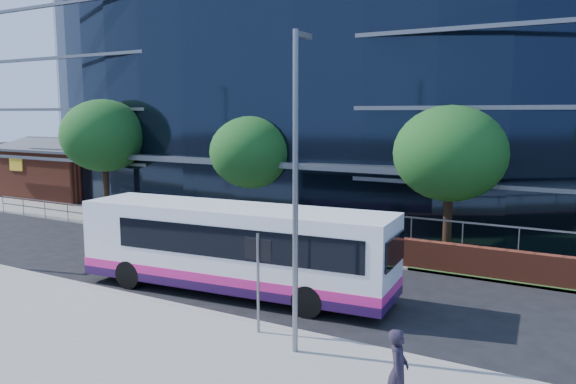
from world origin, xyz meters
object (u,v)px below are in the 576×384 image
Objects in this scene: brick_pavilion at (67,171)px; tree_far_a at (104,136)px; tree_far_b at (252,152)px; streetlight_east at (296,185)px; street_sign at (258,262)px; tree_far_c at (450,154)px; city_bus at (236,248)px; pedestrian at (398,371)px.

brick_pavilion is 10.48m from tree_far_a.
streetlight_east reaches higher than tree_far_b.
streetlight_east is at bearing -21.36° from street_sign.
brick_pavilion is at bearing 153.45° from tree_far_a.
tree_far_a is at bearing 180.00° from tree_far_c.
tree_far_b is 10.02m from tree_far_c.
streetlight_east is 6.17m from city_bus.
pedestrian is at bearing -25.92° from streetlight_east.
tree_far_a is 16.96m from city_bus.
tree_far_a is 1.15× the size of tree_far_b.
street_sign reaches higher than pedestrian.
tree_far_c is at bearing -8.82° from brick_pavilion.
streetlight_east is (28.00, -15.67, 2.50)m from brick_pavilion.
city_bus is at bearing 140.83° from streetlight_east.
city_bus is (-4.25, 3.46, -2.83)m from streetlight_east.
tree_far_c reaches higher than pedestrian.
brick_pavilion reaches higher than street_sign.
tree_far_c is (10.00, -0.50, 0.33)m from tree_far_b.
street_sign is 0.40× the size of tree_far_a.
pedestrian is at bearing -80.07° from tree_far_c.
tree_far_b is at bearing -11.88° from brick_pavilion.
brick_pavilion is 19.55m from tree_far_b.
tree_far_a is at bearing 147.25° from city_bus.
street_sign is 11.14m from tree_far_c.
tree_far_b is (-7.50, 11.09, 2.06)m from street_sign.
tree_far_b is 0.76× the size of streetlight_east.
tree_far_a reaches higher than city_bus.
street_sign is 4.02m from city_bus.
tree_far_b is at bearing 2.86° from tree_far_a.
city_bus is at bearing -27.60° from tree_far_a.
tree_far_a is 25.91m from pedestrian.
street_sign is at bearing 158.64° from streetlight_east.
streetlight_east is 4.55× the size of pedestrian.
city_bus is at bearing -124.24° from tree_far_c.
street_sign is 20.63m from tree_far_a.
city_bus is 6.47× the size of pedestrian.
tree_far_c reaches higher than city_bus.
tree_far_c is at bearing -2.86° from tree_far_b.
tree_far_b is at bearing 31.63° from pedestrian.
tree_far_b is at bearing 127.63° from streetlight_east.
tree_far_c is 9.78m from city_bus.
streetlight_east is 4.95m from pedestrian.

